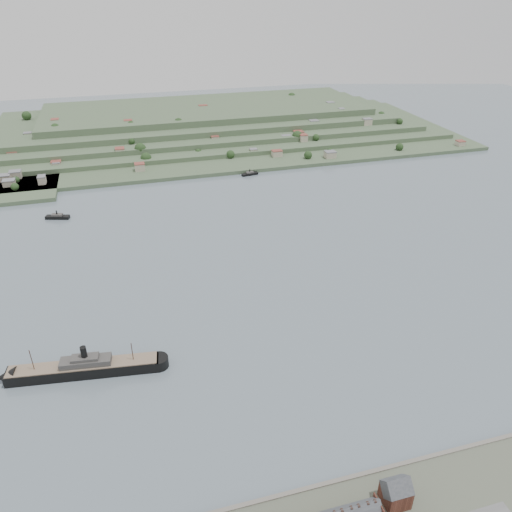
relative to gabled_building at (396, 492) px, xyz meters
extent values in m
plane|color=slate|center=(-27.50, 164.00, -8.19)|extent=(1400.00, 1400.00, 0.00)
cube|color=slate|center=(-27.50, 15.00, -6.89)|extent=(220.00, 2.00, 2.60)
cube|color=#412017|center=(-10.00, -4.00, 1.81)|extent=(0.50, 8.40, 3.00)
cube|color=#2F201A|center=(-21.00, -4.00, 3.21)|extent=(0.90, 1.40, 3.20)
cube|color=#2F201A|center=(-15.50, -4.00, 3.21)|extent=(0.90, 1.40, 3.20)
cube|color=#412017|center=(0.00, 0.00, -1.69)|extent=(10.00, 10.00, 9.00)
cube|color=#35383C|center=(0.00, 0.00, 2.81)|extent=(10.40, 10.18, 10.18)
cube|color=#405438|center=(-27.50, 524.00, -6.19)|extent=(760.00, 260.00, 4.00)
cube|color=#405438|center=(-7.50, 549.00, -1.69)|extent=(680.00, 220.00, 5.00)
cube|color=#405438|center=(7.50, 564.00, 3.81)|extent=(600.00, 200.00, 6.00)
cube|color=#405438|center=(22.50, 579.00, 10.31)|extent=(520.00, 180.00, 7.00)
cube|color=#405438|center=(37.50, 594.00, 17.81)|extent=(440.00, 160.00, 8.00)
cube|color=black|center=(-122.17, 114.31, -5.09)|extent=(80.36, 20.36, 6.20)
cone|color=black|center=(-161.69, 119.22, -5.09)|extent=(11.85, 11.85, 10.62)
cylinder|color=black|center=(-82.64, 109.40, -5.09)|extent=(10.62, 10.62, 6.20)
cube|color=#786450|center=(-122.17, 114.31, -1.72)|extent=(78.49, 19.27, 0.53)
cube|color=#3F3D3B|center=(-120.41, 114.09, 0.22)|extent=(27.33, 11.18, 3.54)
cube|color=#3F3D3B|center=(-120.41, 114.09, 2.61)|extent=(14.82, 7.89, 2.21)
cylinder|color=black|center=(-120.41, 114.09, 5.98)|extent=(3.19, 3.19, 7.97)
cylinder|color=#3C261B|center=(-146.76, 117.37, 4.21)|extent=(0.44, 0.44, 14.16)
cylinder|color=#3C261B|center=(-95.82, 111.04, 3.32)|extent=(0.44, 0.44, 12.39)
cube|color=black|center=(-148.51, 328.01, -6.81)|extent=(21.38, 11.27, 2.75)
cube|color=#3F3D3B|center=(-148.51, 328.01, -4.75)|extent=(10.18, 7.00, 2.06)
cylinder|color=black|center=(-148.51, 328.01, -2.46)|extent=(1.14, 1.14, 4.01)
cube|color=black|center=(44.90, 389.00, -7.00)|extent=(18.44, 7.90, 2.38)
cube|color=#3F3D3B|center=(44.90, 389.00, -5.21)|extent=(8.59, 5.26, 1.79)
cylinder|color=black|center=(44.90, 389.00, -3.23)|extent=(0.99, 0.99, 3.47)
camera|label=1|loc=(-88.48, -107.29, 179.47)|focal=35.00mm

